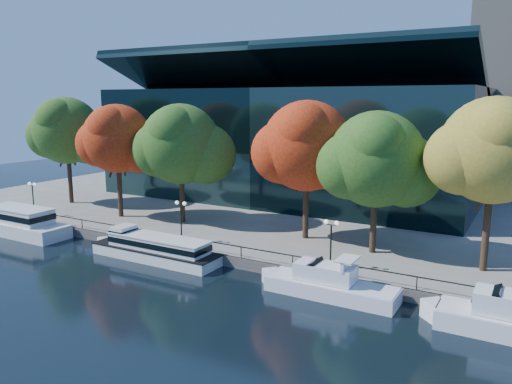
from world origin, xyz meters
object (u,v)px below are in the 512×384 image
Objects in this scene: tree_5 at (495,153)px; tree_1 at (118,140)px; lamp_1 at (181,212)px; cruiser_far at (511,319)px; lamp_2 at (331,233)px; large_vessel at (17,222)px; tree_0 at (67,132)px; cruiser_near at (326,283)px; tour_boat at (152,247)px; tree_2 at (182,146)px; tree_4 at (378,162)px; tree_3 at (308,148)px; lamp_0 at (33,191)px.

tree_1 is at bearing -179.00° from tree_5.
tree_5 is 3.45× the size of lamp_1.
lamp_2 reaches higher than cruiser_far.
lamp_2 reaches higher than large_vessel.
lamp_2 is (-11.12, -5.61, -6.57)m from tree_5.
tree_0 reaches higher than tree_5.
cruiser_far is (12.51, -0.37, 0.13)m from cruiser_near.
tour_boat is 1.09× the size of tree_2.
cruiser_far is at bearing -39.68° from tree_4.
tour_boat is at bearing 179.35° from cruiser_near.
large_vessel is 1.02× the size of tree_0.
large_vessel is at bearing -68.33° from tree_0.
lamp_2 is (16.33, 3.15, 2.82)m from tour_boat.
large_vessel is 32.99m from tree_3.
tree_0 is 1.06× the size of tree_1.
tree_3 is at bearing 174.38° from tree_5.
tree_2 reaches higher than tree_4.
tree_3 is at bearing 120.82° from cruiser_near.
tree_0 is at bearing 168.14° from cruiser_far.
tree_4 is (0.91, 9.25, 8.28)m from cruiser_near.
tree_0 is 11.80m from tree_1.
cruiser_far reaches higher than cruiser_near.
tree_0 reaches higher than tree_1.
tree_3 is 13.74m from lamp_1.
lamp_2 is at bearing -153.20° from tree_5.
tree_1 is 0.99× the size of tree_2.
tree_5 reaches higher than tree_2.
tree_5 is (39.27, 0.68, 0.55)m from tree_1.
tour_boat is at bearing -8.50° from lamp_0.
lamp_1 is (-10.01, -7.23, -6.02)m from tree_3.
tree_3 reaches higher than tree_4.
cruiser_far is at bearing -30.20° from tree_3.
tree_4 is (37.10, 9.68, 7.92)m from large_vessel.
tree_4 is at bearing 18.91° from lamp_1.
large_vessel is at bearing -179.31° from cruiser_near.
tree_2 is 21.98m from tree_4.
tree_5 is at bearing 11.46° from large_vessel.
tree_5 is (-2.36, 9.33, 9.43)m from cruiser_far.
tree_0 is 50.83m from tree_5.
tree_4 reaches higher than tour_boat.
lamp_2 is at bearing 10.92° from tour_boat.
tree_4 reaches higher than cruiser_far.
lamp_2 is (35.22, 3.78, 2.62)m from large_vessel.
cruiser_near is at bearing -11.59° from lamp_1.
lamp_2 is at bearing 106.03° from cruiser_near.
tree_2 is at bearing 178.70° from tree_4.
lamp_1 is at bearing 168.41° from cruiser_near.
lamp_2 is (15.36, 0.00, 0.00)m from lamp_1.
lamp_0 is (-17.30, -6.40, -5.62)m from tree_2.
lamp_1 is (-26.48, -5.61, -6.57)m from tree_5.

